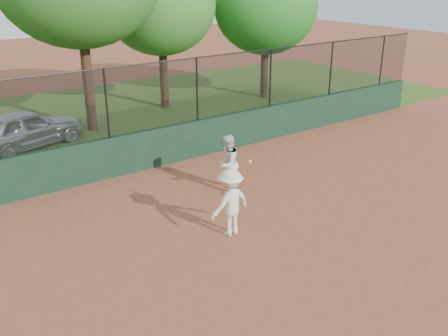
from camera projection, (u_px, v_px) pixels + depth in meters
ground at (254, 261)px, 10.44m from camera, size 80.00×80.00×0.00m
back_wall at (127, 154)px, 14.74m from camera, size 26.00×0.20×1.20m
grass_strip at (61, 125)px, 19.48m from camera, size 36.00×12.00×0.01m
parked_car at (25, 129)px, 16.86m from camera, size 4.16×2.50×1.33m
player_second at (227, 164)px, 13.43m from camera, size 0.98×0.91×1.61m
player_main at (230, 202)px, 11.24m from camera, size 1.08×0.75×1.88m
fence_assembly at (122, 100)px, 14.12m from camera, size 26.00×0.06×2.00m
tree_3 at (161, 6)px, 20.45m from camera, size 4.68×4.25×6.30m
tree_4 at (266, 8)px, 22.31m from camera, size 4.80×4.37×6.15m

